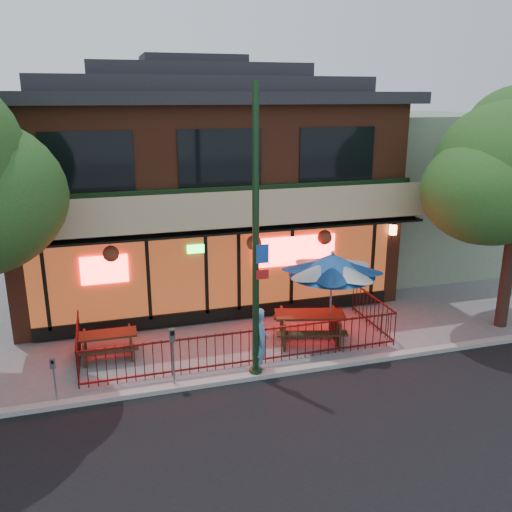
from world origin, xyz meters
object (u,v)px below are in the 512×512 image
Objects in this scene: street_light at (256,255)px; patio_umbrella at (332,265)px; pedestrian at (260,341)px; parking_meter_near at (173,348)px; picnic_table_right at (310,323)px; parking_meter_far at (54,374)px; picnic_table_left at (108,341)px.

street_light is 2.61× the size of patio_umbrella.
patio_umbrella is at bearing 27.13° from street_light.
parking_meter_near is at bearing 107.48° from pedestrian.
picnic_table_right is at bearing 154.66° from patio_umbrella.
picnic_table_right is 6.87m from parking_meter_far.
street_light is at bearing -0.03° from parking_meter_far.
parking_meter_far is (-7.20, -1.30, -1.51)m from patio_umbrella.
parking_meter_far is at bearing 105.29° from pedestrian.
pedestrian reaches higher than parking_meter_near.
patio_umbrella is 1.75× the size of parking_meter_near.
picnic_table_left is at bearing 74.46° from pedestrian.
street_light is 3.11× the size of picnic_table_right.
patio_umbrella is (6.01, -0.86, 1.86)m from picnic_table_left.
street_light is 5.23m from parking_meter_far.
picnic_table_left is at bearing 171.83° from patio_umbrella.
parking_meter_near reaches higher than picnic_table_right.
parking_meter_near is (-2.02, 0.00, -2.11)m from street_light.
parking_meter_near is at bearing -56.12° from picnic_table_left.
pedestrian is (-2.39, -1.15, -1.42)m from patio_umbrella.
patio_umbrella is 2.32× the size of parking_meter_far.
parking_meter_far is (-2.64, 0.00, -0.25)m from parking_meter_near.
picnic_table_right is 0.84× the size of patio_umbrella.
picnic_table_left is 5.54m from picnic_table_right.
street_light is 6.05× the size of parking_meter_far.
street_light is at bearing 148.46° from pedestrian.
street_light is at bearing -142.76° from picnic_table_right.
parking_meter_near is 1.32× the size of parking_meter_far.
picnic_table_right is 1.84m from patio_umbrella.
picnic_table_right is 4.36m from parking_meter_near.
patio_umbrella is at bearing -8.17° from picnic_table_left.
street_light is 4.56× the size of parking_meter_near.
street_light is 2.92m from parking_meter_near.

